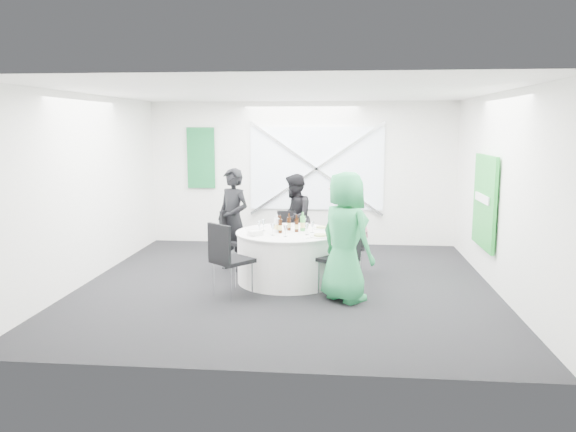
# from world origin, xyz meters

# --- Properties ---
(floor) EXTENTS (6.00, 6.00, 0.00)m
(floor) POSITION_xyz_m (0.00, 0.00, 0.00)
(floor) COLOR black
(floor) RESTS_ON ground
(ceiling) EXTENTS (6.00, 6.00, 0.00)m
(ceiling) POSITION_xyz_m (0.00, 0.00, 2.80)
(ceiling) COLOR white
(ceiling) RESTS_ON wall_back
(wall_back) EXTENTS (6.00, 0.00, 6.00)m
(wall_back) POSITION_xyz_m (0.00, 3.00, 1.40)
(wall_back) COLOR silver
(wall_back) RESTS_ON floor
(wall_front) EXTENTS (6.00, 0.00, 6.00)m
(wall_front) POSITION_xyz_m (0.00, -3.00, 1.40)
(wall_front) COLOR silver
(wall_front) RESTS_ON floor
(wall_left) EXTENTS (0.00, 6.00, 6.00)m
(wall_left) POSITION_xyz_m (-3.00, 0.00, 1.40)
(wall_left) COLOR silver
(wall_left) RESTS_ON floor
(wall_right) EXTENTS (0.00, 6.00, 6.00)m
(wall_right) POSITION_xyz_m (3.00, 0.00, 1.40)
(wall_right) COLOR silver
(wall_right) RESTS_ON floor
(window_panel) EXTENTS (2.60, 0.03, 1.60)m
(window_panel) POSITION_xyz_m (0.30, 2.96, 1.50)
(window_panel) COLOR silver
(window_panel) RESTS_ON wall_back
(window_brace_a) EXTENTS (2.63, 0.05, 1.84)m
(window_brace_a) POSITION_xyz_m (0.30, 2.92, 1.50)
(window_brace_a) COLOR silver
(window_brace_a) RESTS_ON window_panel
(window_brace_b) EXTENTS (2.63, 0.05, 1.84)m
(window_brace_b) POSITION_xyz_m (0.30, 2.92, 1.50)
(window_brace_b) COLOR silver
(window_brace_b) RESTS_ON window_panel
(green_banner) EXTENTS (0.55, 0.04, 1.20)m
(green_banner) POSITION_xyz_m (-2.00, 2.95, 1.70)
(green_banner) COLOR #125A2F
(green_banner) RESTS_ON wall_back
(green_sign) EXTENTS (0.05, 1.20, 1.40)m
(green_sign) POSITION_xyz_m (2.94, 0.60, 1.20)
(green_sign) COLOR #1A912C
(green_sign) RESTS_ON wall_right
(banquet_table) EXTENTS (1.56, 1.56, 0.76)m
(banquet_table) POSITION_xyz_m (0.00, 0.20, 0.38)
(banquet_table) COLOR silver
(banquet_table) RESTS_ON floor
(chair_back) EXTENTS (0.44, 0.45, 0.89)m
(chair_back) POSITION_xyz_m (-0.10, 1.30, 0.52)
(chair_back) COLOR black
(chair_back) RESTS_ON floor
(chair_back_left) EXTENTS (0.62, 0.62, 0.98)m
(chair_back_left) POSITION_xyz_m (-0.91, 0.78, 0.58)
(chair_back_left) COLOR black
(chair_back_left) RESTS_ON floor
(chair_back_right) EXTENTS (0.55, 0.55, 0.92)m
(chair_back_right) POSITION_xyz_m (0.96, 0.62, 0.54)
(chair_back_right) COLOR black
(chair_back_right) RESTS_ON floor
(chair_front_right) EXTENTS (0.64, 0.64, 1.01)m
(chair_front_right) POSITION_xyz_m (0.82, -0.42, 0.60)
(chair_front_right) COLOR black
(chair_front_right) RESTS_ON floor
(chair_front_left) EXTENTS (0.66, 0.66, 1.03)m
(chair_front_left) POSITION_xyz_m (-0.75, -0.70, 0.61)
(chair_front_left) COLOR black
(chair_front_left) RESTS_ON floor
(person_man_back_left) EXTENTS (0.72, 0.66, 1.66)m
(person_man_back_left) POSITION_xyz_m (-0.95, 0.80, 0.83)
(person_man_back_left) COLOR black
(person_man_back_left) RESTS_ON floor
(person_man_back) EXTENTS (0.41, 0.74, 1.52)m
(person_man_back) POSITION_xyz_m (-0.01, 1.48, 0.76)
(person_man_back) COLOR black
(person_man_back) RESTS_ON floor
(person_woman_pink) EXTENTS (1.06, 0.99, 1.54)m
(person_woman_pink) POSITION_xyz_m (0.86, 0.90, 0.77)
(person_woman_pink) COLOR pink
(person_woman_pink) RESTS_ON floor
(person_woman_green) EXTENTS (0.99, 1.00, 1.74)m
(person_woman_green) POSITION_xyz_m (0.85, -0.67, 0.87)
(person_woman_green) COLOR #278F4F
(person_woman_green) RESTS_ON floor
(plate_back) EXTENTS (0.24, 0.24, 0.01)m
(plate_back) POSITION_xyz_m (0.05, 0.75, 0.77)
(plate_back) COLOR white
(plate_back) RESTS_ON banquet_table
(plate_back_left) EXTENTS (0.27, 0.27, 0.01)m
(plate_back_left) POSITION_xyz_m (-0.55, 0.41, 0.77)
(plate_back_left) COLOR white
(plate_back_left) RESTS_ON banquet_table
(plate_back_right) EXTENTS (0.26, 0.26, 0.04)m
(plate_back_right) POSITION_xyz_m (0.49, 0.49, 0.78)
(plate_back_right) COLOR white
(plate_back_right) RESTS_ON banquet_table
(plate_front_right) EXTENTS (0.29, 0.29, 0.04)m
(plate_front_right) POSITION_xyz_m (0.50, -0.15, 0.78)
(plate_front_right) COLOR white
(plate_front_right) RESTS_ON banquet_table
(plate_front_left) EXTENTS (0.25, 0.25, 0.01)m
(plate_front_left) POSITION_xyz_m (-0.46, -0.07, 0.77)
(plate_front_left) COLOR white
(plate_front_left) RESTS_ON banquet_table
(napkin) EXTENTS (0.23, 0.23, 0.05)m
(napkin) POSITION_xyz_m (-0.44, -0.12, 0.80)
(napkin) COLOR silver
(napkin) RESTS_ON plate_front_left
(beer_bottle_a) EXTENTS (0.06, 0.06, 0.24)m
(beer_bottle_a) POSITION_xyz_m (-0.15, 0.25, 0.85)
(beer_bottle_a) COLOR #3D1B0B
(beer_bottle_a) RESTS_ON banquet_table
(beer_bottle_b) EXTENTS (0.06, 0.06, 0.26)m
(beer_bottle_b) POSITION_xyz_m (0.00, 0.32, 0.86)
(beer_bottle_b) COLOR #3D1B0B
(beer_bottle_b) RESTS_ON banquet_table
(beer_bottle_c) EXTENTS (0.06, 0.06, 0.26)m
(beer_bottle_c) POSITION_xyz_m (0.13, 0.21, 0.86)
(beer_bottle_c) COLOR #3D1B0B
(beer_bottle_c) RESTS_ON banquet_table
(beer_bottle_d) EXTENTS (0.06, 0.06, 0.27)m
(beer_bottle_d) POSITION_xyz_m (-0.10, 0.08, 0.86)
(beer_bottle_d) COLOR #3D1B0B
(beer_bottle_d) RESTS_ON banquet_table
(green_water_bottle) EXTENTS (0.08, 0.08, 0.29)m
(green_water_bottle) POSITION_xyz_m (0.21, 0.29, 0.87)
(green_water_bottle) COLOR green
(green_water_bottle) RESTS_ON banquet_table
(clear_water_bottle) EXTENTS (0.08, 0.08, 0.27)m
(clear_water_bottle) POSITION_xyz_m (-0.17, 0.16, 0.86)
(clear_water_bottle) COLOR white
(clear_water_bottle) RESTS_ON banquet_table
(wine_glass_a) EXTENTS (0.07, 0.07, 0.17)m
(wine_glass_a) POSITION_xyz_m (-0.38, 0.27, 0.88)
(wine_glass_a) COLOR white
(wine_glass_a) RESTS_ON banquet_table
(wine_glass_b) EXTENTS (0.07, 0.07, 0.17)m
(wine_glass_b) POSITION_xyz_m (-0.19, -0.09, 0.88)
(wine_glass_b) COLOR white
(wine_glass_b) RESTS_ON banquet_table
(wine_glass_c) EXTENTS (0.07, 0.07, 0.17)m
(wine_glass_c) POSITION_xyz_m (0.30, -0.00, 0.88)
(wine_glass_c) COLOR white
(wine_glass_c) RESTS_ON banquet_table
(wine_glass_d) EXTENTS (0.07, 0.07, 0.17)m
(wine_glass_d) POSITION_xyz_m (0.36, 0.16, 0.88)
(wine_glass_d) COLOR white
(wine_glass_d) RESTS_ON banquet_table
(wine_glass_e) EXTENTS (0.07, 0.07, 0.17)m
(wine_glass_e) POSITION_xyz_m (-0.42, 0.13, 0.88)
(wine_glass_e) COLOR white
(wine_glass_e) RESTS_ON banquet_table
(wine_glass_f) EXTENTS (0.07, 0.07, 0.17)m
(wine_glass_f) POSITION_xyz_m (-0.00, -0.17, 0.88)
(wine_glass_f) COLOR white
(wine_glass_f) RESTS_ON banquet_table
(wine_glass_g) EXTENTS (0.07, 0.07, 0.17)m
(wine_glass_g) POSITION_xyz_m (0.23, 0.47, 0.88)
(wine_glass_g) COLOR white
(wine_glass_g) RESTS_ON banquet_table
(fork_a) EXTENTS (0.08, 0.14, 0.01)m
(fork_a) POSITION_xyz_m (0.57, 0.28, 0.76)
(fork_a) COLOR silver
(fork_a) RESTS_ON banquet_table
(knife_a) EXTENTS (0.10, 0.13, 0.01)m
(knife_a) POSITION_xyz_m (0.36, 0.65, 0.76)
(knife_a) COLOR silver
(knife_a) RESTS_ON banquet_table
(fork_b) EXTENTS (0.08, 0.14, 0.01)m
(fork_b) POSITION_xyz_m (-0.41, 0.60, 0.76)
(fork_b) COLOR silver
(fork_b) RESTS_ON banquet_table
(knife_b) EXTENTS (0.10, 0.13, 0.01)m
(knife_b) POSITION_xyz_m (-0.55, 0.38, 0.76)
(knife_b) COLOR silver
(knife_b) RESTS_ON banquet_table
(fork_c) EXTENTS (0.10, 0.13, 0.01)m
(fork_c) POSITION_xyz_m (0.35, -0.26, 0.76)
(fork_c) COLOR silver
(fork_c) RESTS_ON banquet_table
(knife_c) EXTENTS (0.11, 0.12, 0.01)m
(knife_c) POSITION_xyz_m (0.53, -0.02, 0.76)
(knife_c) COLOR silver
(knife_c) RESTS_ON banquet_table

